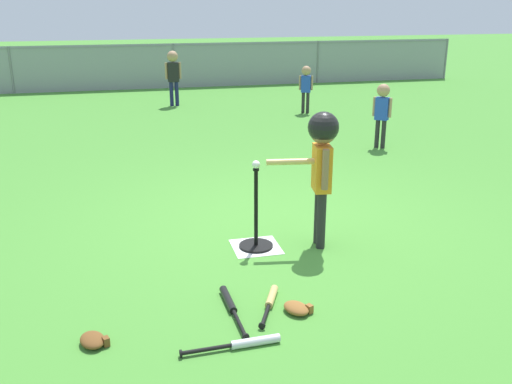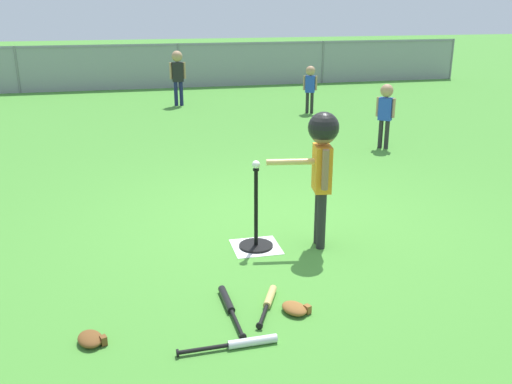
% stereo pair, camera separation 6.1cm
% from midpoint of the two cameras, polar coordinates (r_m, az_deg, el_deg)
% --- Properties ---
extents(ground_plane, '(60.00, 60.00, 0.00)m').
position_cam_midpoint_polar(ground_plane, '(5.97, 1.84, -3.04)').
color(ground_plane, '#478C33').
extents(home_plate, '(0.44, 0.44, 0.01)m').
position_cam_midpoint_polar(home_plate, '(5.38, -0.33, -5.51)').
color(home_plate, white).
rests_on(home_plate, ground_plane).
extents(batting_tee, '(0.32, 0.32, 0.77)m').
position_cam_midpoint_polar(batting_tee, '(5.33, -0.33, -4.27)').
color(batting_tee, black).
rests_on(batting_tee, ground_plane).
extents(baseball_on_tee, '(0.07, 0.07, 0.07)m').
position_cam_midpoint_polar(baseball_on_tee, '(5.10, -0.34, 2.78)').
color(baseball_on_tee, white).
rests_on(baseball_on_tee, batting_tee).
extents(batter_child, '(0.65, 0.36, 1.28)m').
position_cam_midpoint_polar(batter_child, '(5.16, 6.29, 4.01)').
color(batter_child, '#262626').
rests_on(batter_child, ground_plane).
extents(fielder_deep_right, '(0.27, 0.19, 0.96)m').
position_cam_midpoint_polar(fielder_deep_right, '(11.76, 4.90, 10.88)').
color(fielder_deep_right, '#262626').
rests_on(fielder_deep_right, ground_plane).
extents(fielder_near_right, '(0.24, 0.22, 1.00)m').
position_cam_midpoint_polar(fielder_near_right, '(9.06, 12.38, 8.34)').
color(fielder_near_right, '#262626').
rests_on(fielder_near_right, ground_plane).
extents(fielder_near_left, '(0.35, 0.23, 1.19)m').
position_cam_midpoint_polar(fielder_near_left, '(12.68, -8.47, 11.97)').
color(fielder_near_left, '#191E4C').
rests_on(fielder_near_left, ground_plane).
extents(spare_bat_silver, '(0.69, 0.08, 0.06)m').
position_cam_midpoint_polar(spare_bat_silver, '(3.94, -1.54, -14.95)').
color(spare_bat_silver, silver).
rests_on(spare_bat_silver, ground_plane).
extents(spare_bat_wood, '(0.29, 0.54, 0.06)m').
position_cam_midpoint_polar(spare_bat_wood, '(4.42, 1.05, -10.86)').
color(spare_bat_wood, '#DBB266').
rests_on(spare_bat_wood, ground_plane).
extents(spare_bat_black, '(0.08, 0.72, 0.06)m').
position_cam_midpoint_polar(spare_bat_black, '(4.38, -3.01, -11.21)').
color(spare_bat_black, black).
rests_on(spare_bat_black, ground_plane).
extents(glove_by_plate, '(0.24, 0.27, 0.07)m').
position_cam_midpoint_polar(glove_by_plate, '(4.32, 3.72, -11.58)').
color(glove_by_plate, brown).
rests_on(glove_by_plate, ground_plane).
extents(glove_near_bats, '(0.23, 0.26, 0.07)m').
position_cam_midpoint_polar(glove_near_bats, '(4.12, -16.49, -14.09)').
color(glove_near_bats, brown).
rests_on(glove_near_bats, ground_plane).
extents(outfield_fence, '(16.06, 0.06, 1.15)m').
position_cam_midpoint_polar(outfield_fence, '(15.40, -8.39, 12.59)').
color(outfield_fence, slate).
rests_on(outfield_fence, ground_plane).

